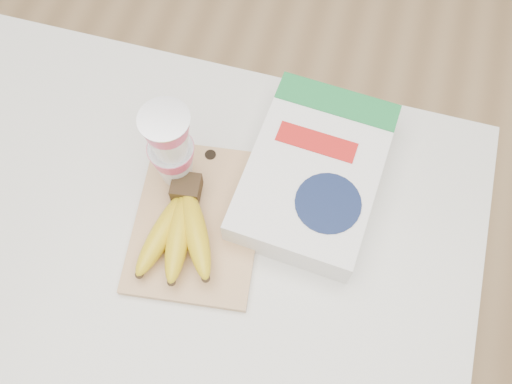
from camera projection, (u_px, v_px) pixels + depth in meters
room at (55, 0)px, 0.48m from camera, size 4.00×4.00×4.00m
table at (183, 293)px, 1.33m from camera, size 1.09×0.72×0.81m
cutting_board at (198, 221)px, 0.97m from camera, size 0.24×0.31×0.01m
bananas at (180, 229)px, 0.93m from camera, size 0.14×0.20×0.06m
yogurt_stack at (170, 146)px, 0.90m from camera, size 0.08×0.08×0.18m
cereal_box at (314, 173)px, 0.97m from camera, size 0.24×0.33×0.07m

